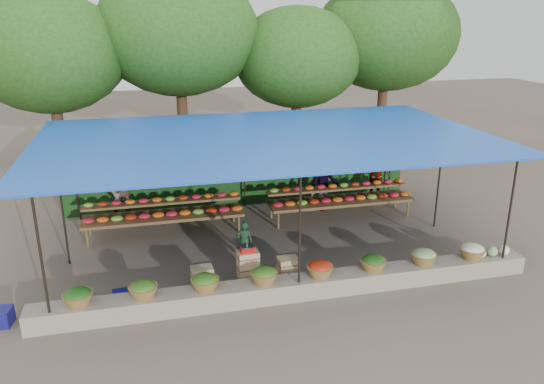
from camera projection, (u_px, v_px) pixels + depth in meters
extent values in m
plane|color=brown|center=(266.00, 243.00, 13.65)|extent=(60.00, 60.00, 0.00)
cube|color=#696154|center=(297.00, 287.00, 11.06)|extent=(10.60, 0.55, 0.40)
cylinder|color=black|center=(42.00, 263.00, 9.45)|extent=(0.05, 0.05, 2.80)
cylinder|color=black|center=(300.00, 237.00, 10.54)|extent=(0.05, 0.05, 2.80)
cylinder|color=black|center=(509.00, 216.00, 11.63)|extent=(0.05, 0.05, 2.80)
cylinder|color=black|center=(62.00, 208.00, 12.11)|extent=(0.05, 0.05, 2.80)
cylinder|color=black|center=(439.00, 178.00, 14.29)|extent=(0.05, 0.05, 2.80)
cylinder|color=black|center=(75.00, 173.00, 14.78)|extent=(0.05, 0.05, 2.80)
cylinder|color=black|center=(244.00, 162.00, 15.87)|extent=(0.05, 0.05, 2.80)
cylinder|color=black|center=(391.00, 152.00, 16.96)|extent=(0.05, 0.05, 2.80)
cube|color=#1849B5|center=(266.00, 137.00, 12.75)|extent=(10.80, 6.60, 0.04)
cube|color=#1849B5|center=(288.00, 166.00, 10.97)|extent=(10.80, 2.19, 0.26)
cube|color=#1849B5|center=(249.00, 128.00, 14.65)|extent=(10.80, 2.19, 0.26)
cylinder|color=gray|center=(254.00, 154.00, 14.29)|extent=(9.60, 0.01, 0.01)
ellipsoid|color=gold|center=(80.00, 176.00, 13.36)|extent=(0.23, 0.17, 0.30)
ellipsoid|color=gold|center=(105.00, 174.00, 13.49)|extent=(0.23, 0.17, 0.30)
ellipsoid|color=gold|center=(129.00, 172.00, 13.63)|extent=(0.23, 0.17, 0.30)
ellipsoid|color=gold|center=(153.00, 171.00, 13.77)|extent=(0.23, 0.17, 0.30)
ellipsoid|color=gold|center=(176.00, 169.00, 13.90)|extent=(0.23, 0.17, 0.30)
ellipsoid|color=gold|center=(199.00, 168.00, 14.04)|extent=(0.23, 0.17, 0.30)
ellipsoid|color=gold|center=(221.00, 166.00, 14.17)|extent=(0.23, 0.17, 0.30)
ellipsoid|color=gold|center=(243.00, 165.00, 14.31)|extent=(0.23, 0.17, 0.30)
ellipsoid|color=gold|center=(265.00, 163.00, 14.45)|extent=(0.23, 0.17, 0.30)
ellipsoid|color=gold|center=(286.00, 162.00, 14.58)|extent=(0.23, 0.17, 0.30)
ellipsoid|color=gold|center=(307.00, 161.00, 14.72)|extent=(0.23, 0.17, 0.30)
ellipsoid|color=gold|center=(327.00, 159.00, 14.86)|extent=(0.23, 0.17, 0.30)
ellipsoid|color=gold|center=(348.00, 158.00, 14.99)|extent=(0.23, 0.17, 0.30)
ellipsoid|color=gold|center=(367.00, 157.00, 15.13)|extent=(0.23, 0.17, 0.30)
ellipsoid|color=gold|center=(387.00, 155.00, 15.27)|extent=(0.23, 0.17, 0.30)
ellipsoid|color=gold|center=(406.00, 154.00, 15.40)|extent=(0.23, 0.17, 0.30)
ellipsoid|color=#1F5216|center=(77.00, 295.00, 9.95)|extent=(0.52, 0.52, 0.23)
ellipsoid|color=#35671B|center=(143.00, 287.00, 10.22)|extent=(0.52, 0.52, 0.23)
ellipsoid|color=#35671B|center=(205.00, 280.00, 10.49)|extent=(0.52, 0.52, 0.23)
ellipsoid|color=#35671B|center=(264.00, 273.00, 10.77)|extent=(0.52, 0.52, 0.23)
ellipsoid|color=#A4250D|center=(320.00, 267.00, 11.04)|extent=(0.52, 0.52, 0.23)
ellipsoid|color=#1F5216|center=(373.00, 261.00, 11.31)|extent=(0.52, 0.52, 0.23)
ellipsoid|color=#80A869|center=(424.00, 255.00, 11.58)|extent=(0.52, 0.52, 0.23)
ellipsoid|color=silver|center=(473.00, 249.00, 11.86)|extent=(0.52, 0.52, 0.23)
cube|color=#1B4318|center=(242.00, 164.00, 16.15)|extent=(10.60, 0.06, 2.50)
cylinder|color=#351C13|center=(59.00, 132.00, 17.10)|extent=(0.36, 0.36, 3.97)
ellipsoid|color=#1C3D10|center=(49.00, 53.00, 16.30)|extent=(4.77, 4.77, 3.69)
cylinder|color=#351C13|center=(183.00, 116.00, 18.29)|extent=(0.36, 0.36, 4.48)
ellipsoid|color=#1C3D10|center=(178.00, 32.00, 17.39)|extent=(5.39, 5.39, 4.17)
cylinder|color=#351C13|center=(296.00, 123.00, 19.05)|extent=(0.36, 0.36, 3.71)
ellipsoid|color=#1C3D10|center=(297.00, 57.00, 18.30)|extent=(4.47, 4.47, 3.45)
cylinder|color=#351C13|center=(382.00, 109.00, 20.11)|extent=(0.36, 0.36, 4.35)
ellipsoid|color=#1C3D10|center=(387.00, 34.00, 19.23)|extent=(5.24, 5.24, 4.05)
cube|color=#4F3A1F|center=(164.00, 216.00, 14.12)|extent=(4.20, 0.95, 0.08)
cube|color=#4F3A1F|center=(163.00, 202.00, 14.30)|extent=(4.20, 0.35, 0.06)
cylinder|color=#4F3A1F|center=(87.00, 237.00, 13.39)|extent=(0.06, 0.06, 0.50)
cylinder|color=#4F3A1F|center=(239.00, 223.00, 14.27)|extent=(0.06, 0.06, 0.50)
cylinder|color=#4F3A1F|center=(90.00, 226.00, 14.12)|extent=(0.06, 0.06, 0.50)
cylinder|color=#4F3A1F|center=(234.00, 213.00, 15.01)|extent=(0.06, 0.06, 0.50)
ellipsoid|color=red|center=(88.00, 221.00, 13.52)|extent=(0.31, 0.26, 0.13)
ellipsoid|color=#79A432|center=(89.00, 205.00, 13.84)|extent=(0.26, 0.22, 0.12)
ellipsoid|color=#D95913|center=(103.00, 220.00, 13.60)|extent=(0.31, 0.26, 0.13)
ellipsoid|color=#A4250D|center=(103.00, 204.00, 13.92)|extent=(0.26, 0.22, 0.12)
ellipsoid|color=#79A432|center=(117.00, 218.00, 13.68)|extent=(0.31, 0.26, 0.13)
ellipsoid|color=red|center=(116.00, 203.00, 14.00)|extent=(0.26, 0.22, 0.12)
ellipsoid|color=#A4250D|center=(131.00, 217.00, 13.75)|extent=(0.31, 0.26, 0.13)
ellipsoid|color=#D95913|center=(130.00, 202.00, 14.08)|extent=(0.26, 0.22, 0.12)
ellipsoid|color=red|center=(145.00, 216.00, 13.83)|extent=(0.31, 0.26, 0.13)
ellipsoid|color=red|center=(143.00, 201.00, 14.16)|extent=(0.26, 0.22, 0.12)
ellipsoid|color=#D95913|center=(158.00, 215.00, 13.91)|extent=(0.31, 0.26, 0.13)
ellipsoid|color=#D95913|center=(157.00, 200.00, 14.24)|extent=(0.26, 0.22, 0.12)
ellipsoid|color=red|center=(172.00, 214.00, 13.99)|extent=(0.31, 0.26, 0.13)
ellipsoid|color=#79A432|center=(170.00, 199.00, 14.32)|extent=(0.26, 0.22, 0.12)
ellipsoid|color=#D95913|center=(185.00, 213.00, 14.07)|extent=(0.31, 0.26, 0.13)
ellipsoid|color=#A4250D|center=(183.00, 198.00, 14.40)|extent=(0.26, 0.22, 0.12)
ellipsoid|color=#79A432|center=(198.00, 211.00, 14.15)|extent=(0.31, 0.26, 0.13)
ellipsoid|color=red|center=(196.00, 197.00, 14.48)|extent=(0.26, 0.22, 0.12)
ellipsoid|color=#A4250D|center=(211.00, 210.00, 14.23)|extent=(0.31, 0.26, 0.13)
ellipsoid|color=#D95913|center=(209.00, 196.00, 14.56)|extent=(0.26, 0.22, 0.12)
ellipsoid|color=red|center=(224.00, 209.00, 14.31)|extent=(0.31, 0.26, 0.13)
ellipsoid|color=red|center=(221.00, 195.00, 14.64)|extent=(0.26, 0.22, 0.12)
ellipsoid|color=#D95913|center=(237.00, 208.00, 14.39)|extent=(0.31, 0.26, 0.13)
ellipsoid|color=#D95913|center=(234.00, 194.00, 14.72)|extent=(0.26, 0.22, 0.12)
cube|color=#4F3A1F|center=(340.00, 201.00, 15.25)|extent=(4.20, 0.95, 0.08)
cube|color=#4F3A1F|center=(337.00, 188.00, 15.44)|extent=(4.20, 0.35, 0.06)
cylinder|color=#4F3A1F|center=(278.00, 220.00, 14.52)|extent=(0.06, 0.06, 0.50)
cylinder|color=#4F3A1F|center=(408.00, 208.00, 15.41)|extent=(0.06, 0.06, 0.50)
cylinder|color=#4F3A1F|center=(271.00, 210.00, 15.26)|extent=(0.06, 0.06, 0.50)
cylinder|color=#4F3A1F|center=(395.00, 199.00, 16.14)|extent=(0.06, 0.06, 0.50)
ellipsoid|color=red|center=(278.00, 205.00, 14.65)|extent=(0.31, 0.26, 0.13)
ellipsoid|color=#79A432|center=(274.00, 190.00, 14.98)|extent=(0.26, 0.22, 0.12)
ellipsoid|color=#D95913|center=(290.00, 204.00, 14.73)|extent=(0.31, 0.26, 0.13)
ellipsoid|color=#A4250D|center=(286.00, 189.00, 15.06)|extent=(0.26, 0.22, 0.12)
ellipsoid|color=#79A432|center=(302.00, 203.00, 14.81)|extent=(0.31, 0.26, 0.13)
ellipsoid|color=red|center=(298.00, 189.00, 15.14)|extent=(0.26, 0.22, 0.12)
ellipsoid|color=#A4250D|center=(314.00, 202.00, 14.89)|extent=(0.31, 0.26, 0.13)
ellipsoid|color=#D95913|center=(309.00, 188.00, 15.22)|extent=(0.26, 0.22, 0.12)
ellipsoid|color=red|center=(326.00, 201.00, 14.97)|extent=(0.31, 0.26, 0.13)
ellipsoid|color=red|center=(321.00, 187.00, 15.30)|extent=(0.26, 0.22, 0.12)
ellipsoid|color=#D95913|center=(337.00, 200.00, 15.05)|extent=(0.31, 0.26, 0.13)
ellipsoid|color=#D95913|center=(332.00, 186.00, 15.38)|extent=(0.26, 0.22, 0.12)
ellipsoid|color=red|center=(349.00, 199.00, 15.13)|extent=(0.31, 0.26, 0.13)
ellipsoid|color=#79A432|center=(344.00, 185.00, 15.46)|extent=(0.26, 0.22, 0.12)
ellipsoid|color=#D95913|center=(360.00, 198.00, 15.21)|extent=(0.31, 0.26, 0.13)
ellipsoid|color=#A4250D|center=(355.00, 184.00, 15.54)|extent=(0.26, 0.22, 0.12)
ellipsoid|color=#79A432|center=(372.00, 197.00, 15.29)|extent=(0.31, 0.26, 0.13)
ellipsoid|color=red|center=(366.00, 183.00, 15.62)|extent=(0.26, 0.22, 0.12)
ellipsoid|color=#A4250D|center=(383.00, 196.00, 15.37)|extent=(0.31, 0.26, 0.13)
ellipsoid|color=#D95913|center=(377.00, 182.00, 15.69)|extent=(0.26, 0.22, 0.12)
ellipsoid|color=red|center=(394.00, 195.00, 15.45)|extent=(0.31, 0.26, 0.13)
ellipsoid|color=red|center=(388.00, 181.00, 15.77)|extent=(0.26, 0.22, 0.12)
ellipsoid|color=#D95913|center=(405.00, 194.00, 15.53)|extent=(0.31, 0.26, 0.13)
ellipsoid|color=#D95913|center=(398.00, 181.00, 15.85)|extent=(0.26, 0.22, 0.12)
cube|color=tan|center=(203.00, 284.00, 11.37)|extent=(0.47, 0.36, 0.25)
cube|color=tan|center=(202.00, 273.00, 11.29)|extent=(0.47, 0.36, 0.25)
cube|color=tan|center=(248.00, 278.00, 11.60)|extent=(0.47, 0.36, 0.25)
cube|color=tan|center=(248.00, 268.00, 11.52)|extent=(0.47, 0.36, 0.25)
cube|color=tan|center=(248.00, 257.00, 11.43)|extent=(0.47, 0.36, 0.25)
cube|color=tan|center=(288.00, 274.00, 11.80)|extent=(0.47, 0.36, 0.25)
cube|color=tan|center=(288.00, 263.00, 11.72)|extent=(0.47, 0.36, 0.25)
cube|color=red|center=(247.00, 249.00, 11.37)|extent=(0.29, 0.25, 0.12)
cylinder|color=gray|center=(247.00, 246.00, 11.35)|extent=(0.31, 0.31, 0.03)
cylinder|color=gray|center=(247.00, 242.00, 11.32)|extent=(0.03, 0.03, 0.21)
imported|color=#16321C|center=(245.00, 243.00, 12.38)|extent=(0.44, 0.33, 1.08)
imported|color=slate|center=(123.00, 190.00, 14.84)|extent=(0.94, 0.76, 1.83)
imported|color=slate|center=(325.00, 182.00, 15.72)|extent=(1.32, 1.09, 1.77)
imported|color=slate|center=(375.00, 177.00, 16.42)|extent=(1.01, 0.63, 1.60)
cube|color=navy|center=(125.00, 297.00, 10.81)|extent=(0.50, 0.39, 0.28)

